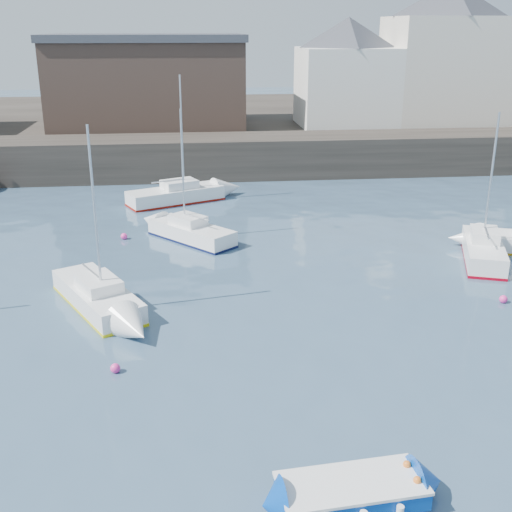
{
  "coord_description": "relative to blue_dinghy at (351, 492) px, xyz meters",
  "views": [
    {
      "loc": [
        -2.84,
        -14.37,
        11.05
      ],
      "look_at": [
        0.0,
        12.0,
        1.5
      ],
      "focal_mm": 45.0,
      "sensor_mm": 36.0,
      "label": 1
    }
  ],
  "objects": [
    {
      "name": "water",
      "position": [
        -0.82,
        2.0,
        -0.38
      ],
      "size": [
        220.0,
        220.0,
        0.0
      ],
      "primitive_type": "plane",
      "color": "#2D4760",
      "rests_on": "ground"
    },
    {
      "name": "warehouse",
      "position": [
        -6.82,
        45.0,
        6.24
      ],
      "size": [
        16.4,
        10.4,
        7.6
      ],
      "color": "#3D2D26",
      "rests_on": "land_strip"
    },
    {
      "name": "sailboat_b",
      "position": [
        -7.58,
        12.67,
        0.12
      ],
      "size": [
        4.45,
        6.1,
        7.6
      ],
      "color": "white",
      "rests_on": "ground"
    },
    {
      "name": "buoy_far",
      "position": [
        -7.29,
        21.64,
        -0.38
      ],
      "size": [
        0.36,
        0.36,
        0.36
      ],
      "primitive_type": "sphere",
      "color": "#FF349C",
      "rests_on": "ground"
    },
    {
      "name": "buoy_mid",
      "position": [
        9.41,
        11.23,
        -0.38
      ],
      "size": [
        0.34,
        0.34,
        0.34
      ],
      "primitive_type": "sphere",
      "color": "#FF349C",
      "rests_on": "ground"
    },
    {
      "name": "land_strip",
      "position": [
        -0.82,
        55.0,
        1.02
      ],
      "size": [
        90.0,
        32.0,
        2.8
      ],
      "primitive_type": "cube",
      "color": "#28231E",
      "rests_on": "ground"
    },
    {
      "name": "bldg_east_d",
      "position": [
        10.18,
        43.5,
        6.98
      ],
      "size": [
        11.14,
        11.14,
        8.95
      ],
      "color": "white",
      "rests_on": "land_strip"
    },
    {
      "name": "blue_dinghy",
      "position": [
        0.0,
        0.0,
        0.0
      ],
      "size": [
        3.71,
        2.04,
        0.68
      ],
      "color": "maroon",
      "rests_on": "ground"
    },
    {
      "name": "buoy_near",
      "position": [
        -6.34,
        7.09,
        -0.38
      ],
      "size": [
        0.34,
        0.34,
        0.34
      ],
      "primitive_type": "sphere",
      "color": "#FF349C",
      "rests_on": "ground"
    },
    {
      "name": "sailboat_f",
      "position": [
        -3.61,
        21.04,
        0.11
      ],
      "size": [
        4.87,
        5.2,
        7.03
      ],
      "color": "white",
      "rests_on": "ground"
    },
    {
      "name": "sailboat_h",
      "position": [
        -4.51,
        29.18,
        0.15
      ],
      "size": [
        6.62,
        4.49,
        8.17
      ],
      "color": "white",
      "rests_on": "ground"
    },
    {
      "name": "bldg_east_a",
      "position": [
        19.18,
        44.0,
        8.43
      ],
      "size": [
        13.36,
        13.36,
        11.8
      ],
      "color": "beige",
      "rests_on": "land_strip"
    },
    {
      "name": "quay_wall",
      "position": [
        -0.82,
        37.0,
        1.12
      ],
      "size": [
        90.0,
        5.0,
        3.0
      ],
      "primitive_type": "cube",
      "color": "#28231E",
      "rests_on": "ground"
    },
    {
      "name": "sailboat_c",
      "position": [
        10.83,
        16.35,
        0.17
      ],
      "size": [
        3.5,
        5.76,
        7.23
      ],
      "color": "white",
      "rests_on": "ground"
    }
  ]
}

